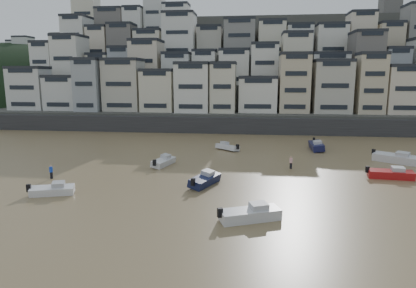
# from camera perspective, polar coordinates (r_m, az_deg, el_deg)

# --- Properties ---
(harbor_wall) EXTENTS (140.00, 3.00, 3.50)m
(harbor_wall) POSITION_cam_1_polar(r_m,az_deg,el_deg) (81.38, 6.61, 2.84)
(harbor_wall) COLOR #38383A
(harbor_wall) RESTS_ON ground
(hillside) EXTENTS (141.04, 66.00, 50.00)m
(hillside) POSITION_cam_1_polar(r_m,az_deg,el_deg) (120.58, 9.13, 10.63)
(hillside) COLOR #4C4C47
(hillside) RESTS_ON ground
(headland) EXTENTS (216.00, 135.00, 53.33)m
(headland) POSITION_cam_1_polar(r_m,az_deg,el_deg) (184.20, -28.16, 5.40)
(headland) COLOR black
(headland) RESTS_ON ground
(boat_g) EXTENTS (6.65, 5.63, 1.81)m
(boat_g) POSITION_cam_1_polar(r_m,az_deg,el_deg) (60.42, 26.90, -1.74)
(boat_g) COLOR silver
(boat_g) RESTS_ON ground
(boat_j) EXTENTS (5.12, 3.00, 1.33)m
(boat_j) POSITION_cam_1_polar(r_m,az_deg,el_deg) (42.95, -22.85, -6.39)
(boat_j) COLOR silver
(boat_j) RESTS_ON ground
(boat_d) EXTENTS (5.90, 2.43, 1.57)m
(boat_d) POSITION_cam_1_polar(r_m,az_deg,el_deg) (51.02, 26.30, -3.92)
(boat_d) COLOR #AE1517
(boat_d) RESTS_ON ground
(boat_c) EXTENTS (3.78, 5.87, 1.53)m
(boat_c) POSITION_cam_1_polar(r_m,az_deg,el_deg) (43.06, -0.49, -5.36)
(boat_c) COLOR #141A3E
(boat_c) RESTS_ON ground
(boat_a) EXTENTS (6.17, 4.10, 1.61)m
(boat_a) POSITION_cam_1_polar(r_m,az_deg,el_deg) (33.13, 6.51, -10.32)
(boat_a) COLOR silver
(boat_a) RESTS_ON ground
(boat_h) EXTENTS (4.76, 4.29, 1.32)m
(boat_h) POSITION_cam_1_polar(r_m,az_deg,el_deg) (63.08, 3.01, -0.34)
(boat_h) COLOR silver
(boat_h) RESTS_ON ground
(boat_f) EXTENTS (3.04, 5.41, 1.40)m
(boat_f) POSITION_cam_1_polar(r_m,az_deg,el_deg) (52.59, -6.86, -2.56)
(boat_f) COLOR silver
(boat_f) RESTS_ON ground
(boat_i) EXTENTS (2.16, 6.46, 1.76)m
(boat_i) POSITION_cam_1_polar(r_m,az_deg,el_deg) (65.99, 16.34, -0.08)
(boat_i) COLOR #14163E
(boat_i) RESTS_ON ground
(person_blue) EXTENTS (0.44, 0.44, 1.74)m
(person_blue) POSITION_cam_1_polar(r_m,az_deg,el_deg) (49.59, -22.99, -3.95)
(person_blue) COLOR blue
(person_blue) RESTS_ON ground
(person_pink) EXTENTS (0.44, 0.44, 1.74)m
(person_pink) POSITION_cam_1_polar(r_m,az_deg,el_deg) (51.71, 12.64, -2.78)
(person_pink) COLOR #F5ADAF
(person_pink) RESTS_ON ground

